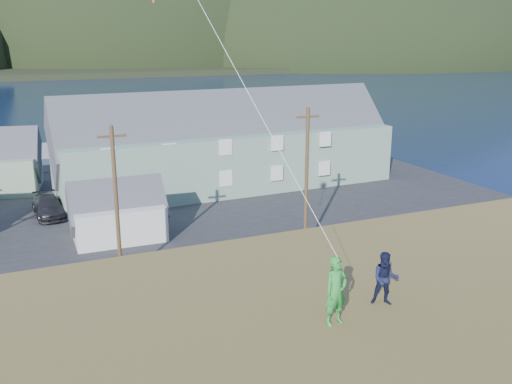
# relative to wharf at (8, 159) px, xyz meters

# --- Properties ---
(ground) EXTENTS (900.00, 900.00, 0.00)m
(ground) POSITION_rel_wharf_xyz_m (6.00, -40.00, -0.45)
(ground) COLOR #0A1638
(ground) RESTS_ON ground
(grass_strip) EXTENTS (110.00, 8.00, 0.10)m
(grass_strip) POSITION_rel_wharf_xyz_m (6.00, -42.00, -0.40)
(grass_strip) COLOR #4C3D19
(grass_strip) RESTS_ON ground
(waterfront_lot) EXTENTS (72.00, 36.00, 0.12)m
(waterfront_lot) POSITION_rel_wharf_xyz_m (6.00, -23.00, -0.39)
(waterfront_lot) COLOR #28282B
(waterfront_lot) RESTS_ON ground
(wharf) EXTENTS (26.00, 14.00, 0.90)m
(wharf) POSITION_rel_wharf_xyz_m (0.00, 0.00, 0.00)
(wharf) COLOR gray
(wharf) RESTS_ON ground
(far_shore) EXTENTS (900.00, 320.00, 2.00)m
(far_shore) POSITION_rel_wharf_xyz_m (6.00, 290.00, 0.55)
(far_shore) COLOR black
(far_shore) RESTS_ON ground
(far_hills) EXTENTS (760.00, 265.00, 143.00)m
(far_hills) POSITION_rel_wharf_xyz_m (41.59, 239.38, 1.55)
(far_hills) COLOR black
(far_hills) RESTS_ON ground
(lodge) EXTENTS (32.42, 9.95, 11.32)m
(lodge) POSITION_rel_wharf_xyz_m (19.52, -20.25, 3.91)
(lodge) COLOR slate
(lodge) RESTS_ON waterfront_lot
(shed_white) EXTENTS (6.83, 4.60, 5.34)m
(shed_white) POSITION_rel_wharf_xyz_m (6.95, -30.85, 1.63)
(shed_white) COLOR silver
(shed_white) RESTS_ON waterfront_lot
(utility_poles) EXTENTS (29.42, 0.24, 9.83)m
(utility_poles) POSITION_rel_wharf_xyz_m (4.12, -38.50, 4.49)
(utility_poles) COLOR #47331E
(utility_poles) RESTS_ON waterfront_lot
(kite_flyer_green) EXTENTS (0.72, 0.53, 1.81)m
(kite_flyer_green) POSITION_rel_wharf_xyz_m (7.49, -59.32, 7.66)
(kite_flyer_green) COLOR #258933
(kite_flyer_green) RESTS_ON hillside
(kite_flyer_navy) EXTENTS (0.91, 0.85, 1.50)m
(kite_flyer_navy) POSITION_rel_wharf_xyz_m (9.29, -58.92, 7.50)
(kite_flyer_navy) COLOR #121733
(kite_flyer_navy) RESTS_ON hillside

